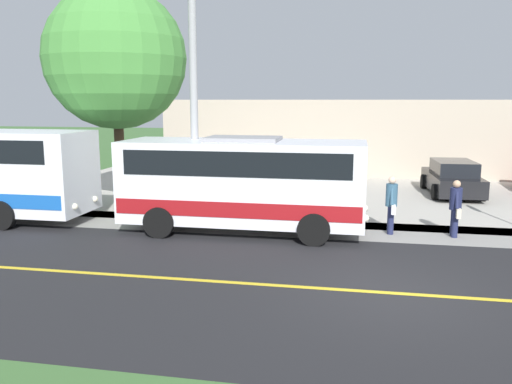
# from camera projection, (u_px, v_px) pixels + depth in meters

# --- Properties ---
(ground_plane) EXTENTS (120.00, 120.00, 0.00)m
(ground_plane) POSITION_uv_depth(u_px,v_px,m) (392.00, 293.00, 10.80)
(ground_plane) COLOR #3D6633
(road_surface) EXTENTS (8.00, 100.00, 0.01)m
(road_surface) POSITION_uv_depth(u_px,v_px,m) (392.00, 293.00, 10.80)
(road_surface) COLOR black
(road_surface) RESTS_ON ground
(sidewalk) EXTENTS (2.40, 100.00, 0.01)m
(sidewalk) POSITION_uv_depth(u_px,v_px,m) (381.00, 232.00, 15.83)
(sidewalk) COLOR gray
(sidewalk) RESTS_ON ground
(parking_lot_surface) EXTENTS (14.00, 36.00, 0.01)m
(parking_lot_surface) POSITION_uv_depth(u_px,v_px,m) (446.00, 194.00, 22.24)
(parking_lot_surface) COLOR #B2ADA3
(parking_lot_surface) RESTS_ON ground
(road_centre_line) EXTENTS (0.16, 100.00, 0.00)m
(road_centre_line) POSITION_uv_depth(u_px,v_px,m) (392.00, 293.00, 10.80)
(road_centre_line) COLOR gold
(road_centre_line) RESTS_ON ground
(shuttle_bus_front) EXTENTS (2.71, 7.29, 2.85)m
(shuttle_bus_front) POSITION_uv_depth(u_px,v_px,m) (243.00, 180.00, 15.67)
(shuttle_bus_front) COLOR white
(shuttle_bus_front) RESTS_ON ground
(pedestrian_with_bags) EXTENTS (0.72, 0.34, 1.66)m
(pedestrian_with_bags) POSITION_uv_depth(u_px,v_px,m) (455.00, 207.00, 15.14)
(pedestrian_with_bags) COLOR #1E2347
(pedestrian_with_bags) RESTS_ON ground
(pedestrian_waiting) EXTENTS (0.72, 0.34, 1.72)m
(pedestrian_waiting) POSITION_uv_depth(u_px,v_px,m) (391.00, 203.00, 15.49)
(pedestrian_waiting) COLOR #1E2347
(pedestrian_waiting) RESTS_ON ground
(street_light_pole) EXTENTS (1.97, 0.24, 7.35)m
(street_light_pole) POSITION_uv_depth(u_px,v_px,m) (192.00, 95.00, 15.86)
(street_light_pole) COLOR #9E9EA3
(street_light_pole) RESTS_ON ground
(parked_car_near) EXTENTS (4.47, 2.16, 1.45)m
(parked_car_near) POSITION_uv_depth(u_px,v_px,m) (452.00, 178.00, 21.93)
(parked_car_near) COLOR black
(parked_car_near) RESTS_ON ground
(tree_curbside) EXTENTS (5.06, 5.06, 7.93)m
(tree_curbside) POSITION_uv_depth(u_px,v_px,m) (116.00, 58.00, 18.76)
(tree_curbside) COLOR #4C3826
(tree_curbside) RESTS_ON ground
(commercial_building) EXTENTS (10.00, 20.56, 3.93)m
(commercial_building) POSITION_uv_depth(u_px,v_px,m) (357.00, 133.00, 31.31)
(commercial_building) COLOR #B7A893
(commercial_building) RESTS_ON ground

